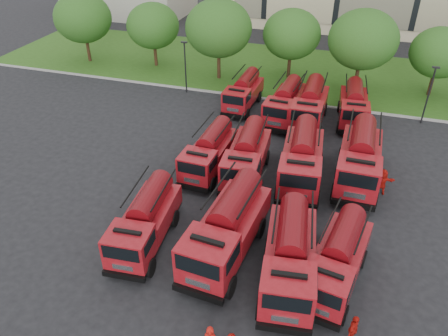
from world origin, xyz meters
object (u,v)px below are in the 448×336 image
object	(u,v)px
fire_truck_1	(227,228)
fire_truck_4	(209,152)
fire_truck_0	(145,221)
firefighter_4	(248,210)
firefighter_3	(331,252)
fire_truck_11	(354,105)
fire_truck_6	(302,158)
fire_truck_9	(285,103)
fire_truck_3	(337,259)
fire_truck_5	(247,155)
fire_truck_8	(244,92)
firefighter_5	(379,193)
fire_truck_7	(360,158)
fire_truck_2	(290,256)
fire_truck_10	(310,105)

from	to	relation	value
fire_truck_1	fire_truck_4	distance (m)	8.61
fire_truck_0	fire_truck_4	distance (m)	8.35
fire_truck_4	firefighter_4	world-z (taller)	fire_truck_4
firefighter_3	fire_truck_11	bearing A→B (deg)	-94.11
fire_truck_6	firefighter_4	bearing A→B (deg)	-124.94
fire_truck_9	firefighter_3	world-z (taller)	fire_truck_9
fire_truck_3	firefighter_4	bearing A→B (deg)	153.10
fire_truck_3	fire_truck_6	size ratio (longest dim) A/B	0.88
fire_truck_5	fire_truck_9	size ratio (longest dim) A/B	1.04
fire_truck_8	firefighter_4	world-z (taller)	fire_truck_8
fire_truck_5	firefighter_4	xyz separation A→B (m)	(1.19, -3.90, -1.63)
fire_truck_1	fire_truck_8	xyz separation A→B (m)	(-4.22, 18.76, -0.33)
fire_truck_0	firefighter_5	xyz separation A→B (m)	(12.91, 8.98, -1.55)
fire_truck_3	fire_truck_4	xyz separation A→B (m)	(-9.72, 8.06, -0.01)
fire_truck_6	fire_truck_7	distance (m)	3.98
fire_truck_1	fire_truck_3	world-z (taller)	fire_truck_1
fire_truck_1	fire_truck_9	bearing A→B (deg)	95.22
fire_truck_6	fire_truck_8	size ratio (longest dim) A/B	1.22
fire_truck_2	fire_truck_5	bearing A→B (deg)	110.57
fire_truck_6	firefighter_4	xyz separation A→B (m)	(-2.57, -4.43, -1.77)
fire_truck_5	firefighter_5	bearing A→B (deg)	-0.38
fire_truck_4	fire_truck_5	world-z (taller)	fire_truck_5
fire_truck_5	fire_truck_7	bearing A→B (deg)	9.15
fire_truck_8	fire_truck_10	world-z (taller)	fire_truck_10
fire_truck_3	firefighter_5	world-z (taller)	fire_truck_3
fire_truck_11	firefighter_3	size ratio (longest dim) A/B	3.63
fire_truck_4	fire_truck_10	xyz separation A→B (m)	(5.77, 9.65, 0.15)
firefighter_3	firefighter_5	size ratio (longest dim) A/B	0.99
fire_truck_1	fire_truck_5	bearing A→B (deg)	102.10
fire_truck_10	firefighter_5	distance (m)	11.00
fire_truck_5	fire_truck_10	xyz separation A→B (m)	(3.05, 9.51, 0.05)
fire_truck_8	fire_truck_9	world-z (taller)	fire_truck_9
fire_truck_11	fire_truck_7	bearing A→B (deg)	-88.49
firefighter_4	firefighter_5	size ratio (longest dim) A/B	1.03
firefighter_4	fire_truck_11	bearing A→B (deg)	-48.83
fire_truck_10	fire_truck_4	bearing A→B (deg)	-121.30
firefighter_4	fire_truck_4	bearing A→B (deg)	17.51
fire_truck_2	fire_truck_9	distance (m)	18.76
fire_truck_7	fire_truck_5	bearing A→B (deg)	-166.41
fire_truck_4	firefighter_4	xyz separation A→B (m)	(3.92, -3.76, -1.52)
fire_truck_4	fire_truck_9	size ratio (longest dim) A/B	0.97
fire_truck_3	fire_truck_8	bearing A→B (deg)	127.78
fire_truck_10	fire_truck_11	world-z (taller)	fire_truck_10
fire_truck_6	fire_truck_7	xyz separation A→B (m)	(3.79, 1.21, 0.04)
fire_truck_2	fire_truck_11	size ratio (longest dim) A/B	1.11
fire_truck_7	fire_truck_4	bearing A→B (deg)	-169.04
firefighter_4	firefighter_5	distance (m)	9.16
fire_truck_0	fire_truck_5	world-z (taller)	fire_truck_5
fire_truck_8	fire_truck_11	xyz separation A→B (m)	(9.84, 0.03, 0.06)
fire_truck_10	fire_truck_2	bearing A→B (deg)	-85.37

